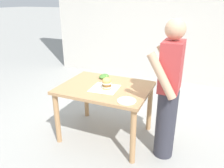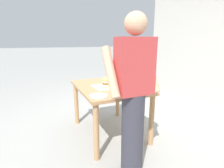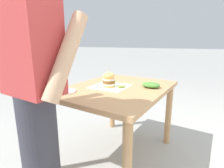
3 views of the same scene
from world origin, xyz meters
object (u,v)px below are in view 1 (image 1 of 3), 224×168
at_px(pickle_spear, 109,84).
at_px(diner_across_table, 169,91).
at_px(side_plate_with_forks, 127,101).
at_px(sandwich, 107,83).
at_px(side_salad, 104,76).
at_px(patio_table, 105,94).

height_order(pickle_spear, diner_across_table, diner_across_table).
bearing_deg(pickle_spear, side_plate_with_forks, 46.14).
bearing_deg(pickle_spear, diner_across_table, 79.52).
xyz_separation_m(sandwich, diner_across_table, (0.02, 0.79, 0.04)).
bearing_deg(side_salad, side_plate_with_forks, 43.17).
relative_size(sandwich, side_plate_with_forks, 0.84).
relative_size(side_plate_with_forks, side_salad, 1.22).
bearing_deg(side_salad, patio_table, 27.72).
xyz_separation_m(sandwich, side_salad, (-0.36, -0.21, -0.05)).
relative_size(pickle_spear, diner_across_table, 0.04).
height_order(pickle_spear, side_plate_with_forks, pickle_spear).
distance_m(side_plate_with_forks, diner_across_table, 0.50).
relative_size(pickle_spear, side_plate_with_forks, 0.34).
relative_size(pickle_spear, side_salad, 0.41).
distance_m(pickle_spear, side_salad, 0.29).
relative_size(patio_table, pickle_spear, 16.00).
xyz_separation_m(sandwich, side_plate_with_forks, (0.25, 0.37, -0.07)).
bearing_deg(side_plate_with_forks, diner_across_table, 117.89).
bearing_deg(side_plate_with_forks, side_salad, -136.83).
xyz_separation_m(patio_table, sandwich, (0.07, 0.05, 0.19)).
bearing_deg(patio_table, side_salad, -152.28).
height_order(side_plate_with_forks, side_salad, side_salad).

